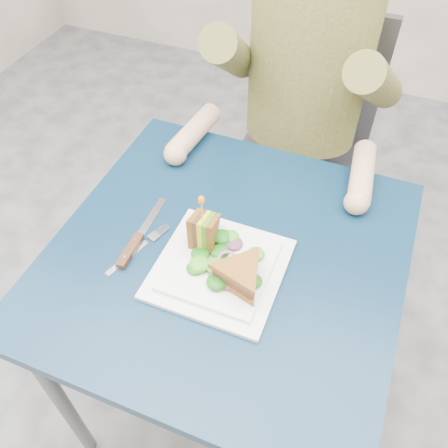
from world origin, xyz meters
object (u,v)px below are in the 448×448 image
at_px(diner, 310,45).
at_px(sandwich_upright, 203,231).
at_px(plate, 220,268).
at_px(knife, 134,244).
at_px(fork, 137,250).
at_px(sandwich_flat, 240,275).
at_px(table, 227,274).
at_px(chair, 304,134).

xyz_separation_m(diner, sandwich_upright, (-0.05, -0.61, -0.13)).
distance_m(plate, knife, 0.20).
height_order(diner, fork, diner).
distance_m(plate, sandwich_flat, 0.07).
xyz_separation_m(table, fork, (-0.18, -0.07, 0.08)).
xyz_separation_m(sandwich_upright, knife, (-0.14, -0.05, -0.05)).
xyz_separation_m(plate, sandwich_flat, (0.05, -0.03, 0.04)).
height_order(sandwich_upright, knife, sandwich_upright).
distance_m(table, fork, 0.21).
xyz_separation_m(diner, sandwich_flat, (0.06, -0.68, -0.14)).
distance_m(table, plate, 0.10).
relative_size(diner, plate, 2.87).
distance_m(diner, sandwich_upright, 0.62).
relative_size(plate, sandwich_upright, 2.15).
distance_m(table, sandwich_upright, 0.14).
bearing_deg(fork, sandwich_flat, -1.55).
relative_size(chair, diner, 1.25).
height_order(diner, sandwich_flat, diner).
bearing_deg(plate, chair, 90.27).
bearing_deg(plate, sandwich_flat, -24.44).
xyz_separation_m(diner, knife, (-0.19, -0.66, -0.18)).
height_order(table, chair, chair).
relative_size(table, chair, 0.81).
xyz_separation_m(sandwich_flat, fork, (-0.24, 0.01, -0.04)).
bearing_deg(chair, plate, -89.73).
xyz_separation_m(chair, sandwich_flat, (0.06, -0.79, 0.23)).
xyz_separation_m(table, plate, (0.00, -0.05, 0.09)).
xyz_separation_m(diner, fork, (-0.18, -0.67, -0.18)).
height_order(chair, sandwich_upright, chair).
distance_m(sandwich_upright, knife, 0.16).
bearing_deg(table, knife, -163.53).
distance_m(diner, knife, 0.71).
bearing_deg(knife, table, 16.47).
bearing_deg(plate, table, 94.04).
xyz_separation_m(table, diner, (-0.00, 0.60, 0.26)).
bearing_deg(fork, chair, 76.87).
relative_size(plate, fork, 1.49).
relative_size(fork, knife, 0.79).
xyz_separation_m(plate, sandwich_upright, (-0.06, 0.04, 0.05)).
xyz_separation_m(chair, diner, (-0.00, -0.11, 0.37)).
bearing_deg(chair, table, -90.00).
relative_size(sandwich_upright, knife, 0.55).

